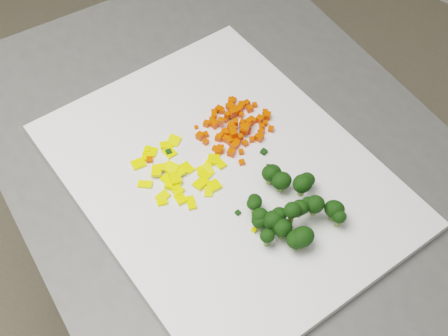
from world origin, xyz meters
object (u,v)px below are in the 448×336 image
Objects in this scene: cutting_board at (224,175)px; counter_block at (235,299)px; pepper_pile at (176,169)px; carrot_pile at (235,122)px; broccoli_pile at (300,202)px.

counter_block is at bearing 80.03° from cutting_board.
cutting_board is 3.88× the size of pepper_pile.
counter_block is at bearing -44.90° from carrot_pile.
counter_block is 8.14× the size of carrot_pile.
cutting_board is at bearing -62.82° from carrot_pile.
carrot_pile is at bearing 157.56° from broccoli_pile.
broccoli_pile reaches higher than carrot_pile.
pepper_pile is (-0.01, -0.12, -0.01)m from carrot_pile.
carrot_pile is at bearing 83.04° from pepper_pile.
pepper_pile is 0.18m from broccoli_pile.
broccoli_pile is (0.12, 0.01, 0.04)m from cutting_board.
carrot_pile is at bearing 117.18° from cutting_board.
cutting_board reaches higher than counter_block.
broccoli_pile is at bearing -11.25° from counter_block.
counter_block is 7.02× the size of pepper_pile.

